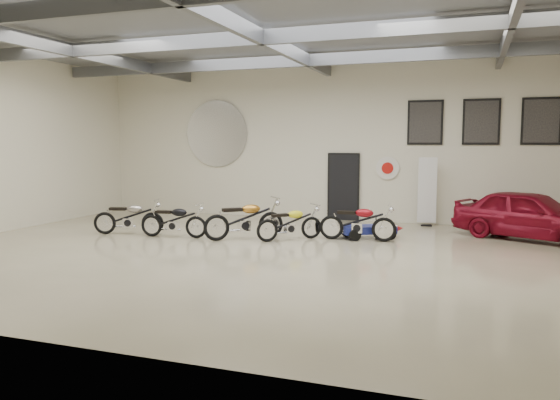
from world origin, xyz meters
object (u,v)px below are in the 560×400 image
(motorcycle_black, at_px, (173,220))
(motorcycle_red, at_px, (357,221))
(vintage_car, at_px, (530,215))
(banner_stand, at_px, (427,193))
(go_kart, at_px, (374,226))
(motorcycle_yellow, at_px, (290,222))
(motorcycle_silver, at_px, (128,217))
(motorcycle_gold, at_px, (244,218))

(motorcycle_black, xyz_separation_m, motorcycle_red, (4.67, 1.14, 0.03))
(motorcycle_red, xyz_separation_m, vintage_car, (4.16, 1.62, 0.15))
(banner_stand, xyz_separation_m, go_kart, (-1.14, -2.61, -0.69))
(motorcycle_yellow, relative_size, motorcycle_red, 0.92)
(motorcycle_silver, relative_size, motorcycle_gold, 0.90)
(motorcycle_black, relative_size, go_kart, 1.05)
(motorcycle_gold, bearing_deg, motorcycle_silver, 145.80)
(vintage_car, bearing_deg, go_kart, 130.98)
(motorcycle_gold, xyz_separation_m, motorcycle_yellow, (1.16, 0.25, -0.08))
(banner_stand, xyz_separation_m, motorcycle_gold, (-4.27, -3.90, -0.45))
(motorcycle_gold, relative_size, motorcycle_red, 1.09)
(banner_stand, height_order, go_kart, banner_stand)
(motorcycle_black, bearing_deg, vintage_car, 10.51)
(motorcycle_gold, height_order, go_kart, motorcycle_gold)
(banner_stand, height_order, motorcycle_gold, banner_stand)
(vintage_car, bearing_deg, motorcycle_red, 136.21)
(motorcycle_silver, height_order, go_kart, motorcycle_silver)
(motorcycle_black, height_order, vintage_car, vintage_car)
(motorcycle_silver, distance_m, motorcycle_gold, 3.29)
(banner_stand, xyz_separation_m, motorcycle_black, (-6.14, -4.26, -0.53))
(motorcycle_silver, height_order, motorcycle_red, motorcycle_red)
(motorcycle_silver, bearing_deg, go_kart, -3.31)
(motorcycle_silver, relative_size, go_kart, 1.10)
(motorcycle_black, bearing_deg, go_kart, 11.48)
(motorcycle_black, distance_m, motorcycle_yellow, 3.09)
(motorcycle_yellow, relative_size, go_kart, 1.04)
(motorcycle_black, relative_size, motorcycle_yellow, 1.01)
(motorcycle_red, bearing_deg, go_kart, 54.11)
(motorcycle_silver, distance_m, motorcycle_yellow, 4.47)
(banner_stand, distance_m, vintage_car, 3.10)
(motorcycle_silver, height_order, motorcycle_yellow, motorcycle_silver)
(motorcycle_silver, bearing_deg, motorcycle_yellow, -10.06)
(banner_stand, relative_size, go_kart, 1.17)
(motorcycle_silver, distance_m, motorcycle_red, 6.18)
(motorcycle_black, height_order, motorcycle_gold, motorcycle_gold)
(motorcycle_silver, distance_m, vintage_car, 10.60)
(banner_stand, xyz_separation_m, motorcycle_yellow, (-3.11, -3.65, -0.54))
(motorcycle_black, xyz_separation_m, go_kart, (5.00, 1.66, -0.16))
(motorcycle_silver, bearing_deg, motorcycle_red, -7.21)
(motorcycle_red, bearing_deg, vintage_car, 17.57)
(motorcycle_gold, bearing_deg, motorcycle_black, 150.64)
(motorcycle_black, height_order, go_kart, motorcycle_black)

